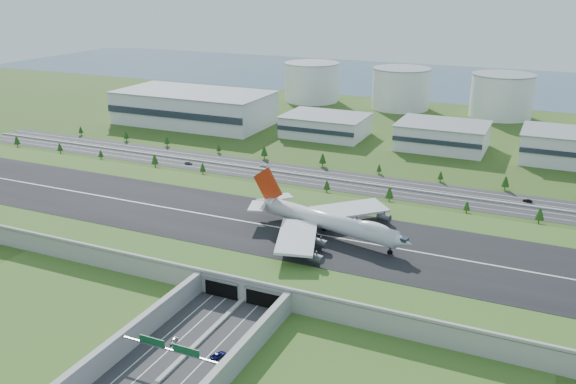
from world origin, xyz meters
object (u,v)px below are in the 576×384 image
at_px(boeing_747, 327,221).
at_px(car_4, 188,163).
at_px(car_2, 218,355).
at_px(car_7, 263,165).
at_px(car_5, 528,201).
at_px(car_0, 174,341).
at_px(fuel_tank_a, 312,82).

bearing_deg(boeing_747, car_4, 158.79).
height_order(car_2, car_7, car_2).
distance_m(car_5, car_7, 153.94).
bearing_deg(car_2, car_0, 19.41).
xyz_separation_m(fuel_tank_a, car_2, (129.69, -393.50, -16.64)).
relative_size(boeing_747, car_7, 17.21).
bearing_deg(car_2, car_7, -44.89).
xyz_separation_m(car_2, car_5, (76.94, 185.26, 0.04)).
bearing_deg(car_0, car_2, -18.76).
height_order(car_4, car_7, car_4).
height_order(boeing_747, car_4, boeing_747).
height_order(car_0, car_7, car_0).
bearing_deg(car_2, fuel_tank_a, -49.26).
bearing_deg(car_5, car_0, -15.54).
relative_size(car_0, car_2, 0.79).
bearing_deg(fuel_tank_a, car_5, -45.22).
relative_size(fuel_tank_a, boeing_747, 0.64).
xyz_separation_m(fuel_tank_a, car_0, (112.58, -392.57, -16.66)).
height_order(boeing_747, car_2, boeing_747).
bearing_deg(car_2, car_5, -90.06).
xyz_separation_m(boeing_747, car_7, (-80.61, 100.72, -14.10)).
height_order(boeing_747, car_7, boeing_747).
distance_m(car_4, car_7, 47.06).
height_order(car_2, car_4, car_4).
relative_size(fuel_tank_a, car_0, 11.81).
bearing_deg(car_5, boeing_747, -24.46).
bearing_deg(car_0, car_5, 47.30).
xyz_separation_m(boeing_747, car_5, (73.33, 101.13, -13.98)).
relative_size(fuel_tank_a, car_7, 11.07).
distance_m(fuel_tank_a, car_4, 224.14).
distance_m(car_0, car_5, 206.94).
bearing_deg(car_4, car_0, -156.14).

